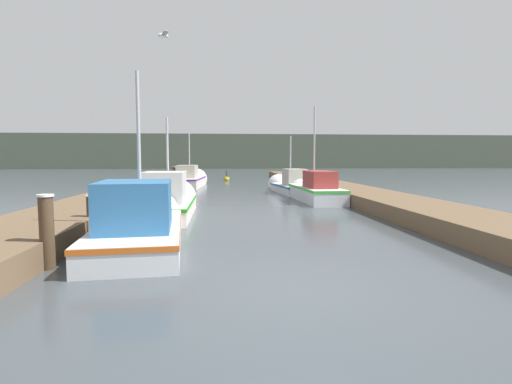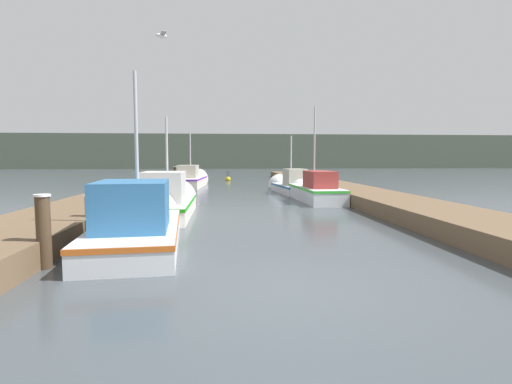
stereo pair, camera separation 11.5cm
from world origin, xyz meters
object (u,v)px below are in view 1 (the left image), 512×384
object	(u,v)px
mooring_piling_1	(174,176)
seagull_lead	(163,35)
fishing_boat_3	(289,185)
channel_buoy	(227,179)
fishing_boat_0	(142,223)
fishing_boat_1	(170,201)
mooring_piling_2	(92,216)
mooring_piling_0	(47,232)
fishing_boat_2	(313,190)
fishing_boat_4	(191,180)

from	to	relation	value
mooring_piling_1	seagull_lead	xyz separation A→B (m)	(1.69, -17.05, 4.37)
fishing_boat_3	channel_buoy	bearing A→B (deg)	100.78
fishing_boat_0	fishing_boat_1	world-z (taller)	fishing_boat_0
fishing_boat_3	seagull_lead	distance (m)	13.83
mooring_piling_2	channel_buoy	size ratio (longest dim) A/B	1.09
seagull_lead	fishing_boat_3	bearing A→B (deg)	-48.84
mooring_piling_1	fishing_boat_1	bearing A→B (deg)	-84.37
fishing_boat_1	seagull_lead	world-z (taller)	seagull_lead
channel_buoy	seagull_lead	bearing A→B (deg)	-94.97
mooring_piling_0	mooring_piling_1	bearing A→B (deg)	90.13
mooring_piling_1	seagull_lead	bearing A→B (deg)	-84.35
mooring_piling_1	channel_buoy	bearing A→B (deg)	58.76
fishing_boat_2	seagull_lead	bearing A→B (deg)	-129.57
mooring_piling_0	mooring_piling_2	xyz separation A→B (m)	(-0.15, 2.97, -0.15)
seagull_lead	mooring_piling_0	bearing A→B (deg)	129.33
fishing_boat_0	mooring_piling_1	size ratio (longest dim) A/B	4.09
fishing_boat_2	fishing_boat_4	xyz separation A→B (m)	(-6.31, 9.68, -0.02)
mooring_piling_1	seagull_lead	size ratio (longest dim) A/B	2.51
fishing_boat_1	fishing_boat_4	world-z (taller)	fishing_boat_4
seagull_lead	mooring_piling_2	bearing A→B (deg)	77.68
mooring_piling_2	seagull_lead	world-z (taller)	seagull_lead
fishing_boat_1	seagull_lead	distance (m)	5.83
fishing_boat_2	channel_buoy	xyz separation A→B (m)	(-3.72, 15.63, -0.34)
fishing_boat_1	fishing_boat_4	distance (m)	13.67
fishing_boat_0	seagull_lead	distance (m)	4.79
fishing_boat_3	mooring_piling_2	world-z (taller)	fishing_boat_3
fishing_boat_0	fishing_boat_1	distance (m)	4.81
mooring_piling_2	channel_buoy	bearing A→B (deg)	80.83
mooring_piling_0	seagull_lead	size ratio (longest dim) A/B	2.43
mooring_piling_2	channel_buoy	world-z (taller)	mooring_piling_2
mooring_piling_1	mooring_piling_0	bearing A→B (deg)	-89.87
fishing_boat_2	fishing_boat_3	size ratio (longest dim) A/B	1.07
fishing_boat_0	fishing_boat_2	xyz separation A→B (m)	(6.14, 8.80, 0.01)
fishing_boat_2	seagull_lead	xyz separation A→B (m)	(-5.73, -7.52, 4.59)
fishing_boat_2	mooring_piling_0	xyz separation A→B (m)	(-7.37, -10.89, 0.20)
fishing_boat_0	fishing_boat_1	bearing A→B (deg)	84.34
fishing_boat_0	fishing_boat_2	distance (m)	10.73
mooring_piling_1	channel_buoy	distance (m)	7.16
fishing_boat_4	mooring_piling_0	bearing A→B (deg)	-88.37
mooring_piling_1	mooring_piling_2	bearing A→B (deg)	-90.33
fishing_boat_0	fishing_boat_3	xyz separation A→B (m)	(5.74, 13.15, -0.08)
fishing_boat_1	fishing_boat_3	xyz separation A→B (m)	(5.69, 8.34, -0.06)
mooring_piling_0	mooring_piling_1	xyz separation A→B (m)	(-0.05, 20.42, 0.02)
fishing_boat_0	fishing_boat_4	world-z (taller)	fishing_boat_0
fishing_boat_3	mooring_piling_2	distance (m)	14.18
fishing_boat_4	mooring_piling_1	size ratio (longest dim) A/B	4.72
fishing_boat_0	fishing_boat_1	size ratio (longest dim) A/B	0.96
fishing_boat_3	fishing_boat_4	size ratio (longest dim) A/B	0.80
mooring_piling_0	fishing_boat_3	bearing A→B (deg)	65.39
mooring_piling_1	seagull_lead	world-z (taller)	seagull_lead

